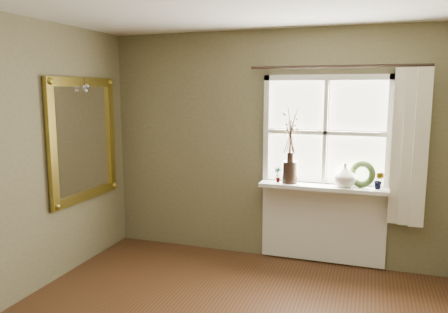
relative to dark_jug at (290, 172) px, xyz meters
name	(u,v)px	position (x,y,z in m)	size (l,w,h in m)	color
wall_back	(276,146)	(-0.19, 0.18, 0.26)	(4.00, 0.10, 2.60)	#696445
window_frame	(325,133)	(0.36, 0.11, 0.44)	(1.36, 0.06, 1.24)	white
window_sill	(322,187)	(0.36, 0.00, -0.14)	(1.36, 0.26, 0.04)	white
window_apron	(322,223)	(0.36, 0.11, -0.58)	(1.36, 0.04, 0.88)	white
dark_jug	(290,172)	(0.00, 0.00, 0.00)	(0.17, 0.17, 0.24)	black
cream_vase	(345,175)	(0.59, 0.00, 0.00)	(0.24, 0.24, 0.25)	silver
wreath	(362,177)	(0.76, 0.04, -0.01)	(0.29, 0.29, 0.07)	#30451E
potted_plant_left	(278,175)	(-0.13, 0.00, -0.04)	(0.09, 0.06, 0.17)	#30451E
potted_plant_right	(379,180)	(0.93, 0.00, -0.03)	(0.10, 0.08, 0.18)	#30451E
curtain	(409,148)	(1.20, 0.01, 0.32)	(0.36, 0.12, 1.59)	beige
curtain_rod	(337,66)	(0.46, 0.05, 1.14)	(0.03, 0.03, 1.84)	black
gilt_mirror	(84,139)	(-2.16, -0.70, 0.36)	(0.10, 1.13, 1.34)	white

